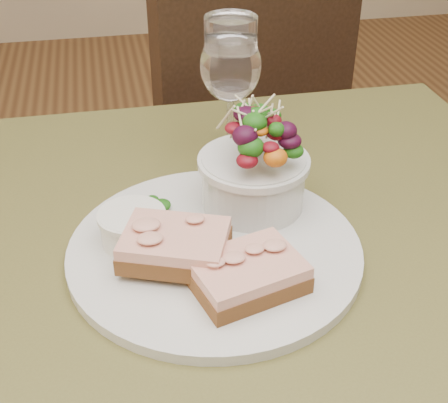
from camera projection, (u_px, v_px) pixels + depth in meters
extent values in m
cube|color=#4C4820|center=(244.00, 276.00, 0.66)|extent=(0.80, 0.80, 0.04)
cylinder|color=black|center=(7.00, 341.00, 1.09)|extent=(0.05, 0.05, 0.71)
cylinder|color=black|center=(373.00, 289.00, 1.20)|extent=(0.05, 0.05, 0.71)
cube|color=black|center=(211.00, 160.00, 1.43)|extent=(0.54, 0.54, 0.04)
cube|color=black|center=(260.00, 99.00, 1.17)|extent=(0.41, 0.18, 0.45)
cube|color=black|center=(212.00, 238.00, 1.55)|extent=(0.46, 0.46, 0.45)
cylinder|color=silver|center=(215.00, 250.00, 0.66)|extent=(0.31, 0.31, 0.01)
cube|color=#432812|center=(247.00, 279.00, 0.59)|extent=(0.12, 0.10, 0.02)
cube|color=#FCEBBF|center=(247.00, 266.00, 0.59)|extent=(0.12, 0.10, 0.01)
cube|color=#432812|center=(175.00, 250.00, 0.62)|extent=(0.12, 0.11, 0.02)
cube|color=#FCEBBF|center=(175.00, 238.00, 0.61)|extent=(0.12, 0.11, 0.01)
cylinder|color=silver|center=(133.00, 227.00, 0.65)|extent=(0.07, 0.07, 0.04)
cylinder|color=olive|center=(131.00, 216.00, 0.64)|extent=(0.06, 0.06, 0.01)
cylinder|color=silver|center=(253.00, 181.00, 0.70)|extent=(0.12, 0.12, 0.06)
ellipsoid|color=#0B3A0A|center=(255.00, 137.00, 0.67)|extent=(0.10, 0.10, 0.06)
ellipsoid|color=#0B3A0A|center=(154.00, 208.00, 0.70)|extent=(0.04, 0.04, 0.01)
sphere|color=#941608|center=(141.00, 211.00, 0.69)|extent=(0.02, 0.02, 0.02)
cylinder|color=white|center=(230.00, 156.00, 0.83)|extent=(0.07, 0.07, 0.00)
cylinder|color=white|center=(230.00, 125.00, 0.80)|extent=(0.01, 0.01, 0.09)
ellipsoid|color=white|center=(231.00, 66.00, 0.76)|extent=(0.08, 0.08, 0.09)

